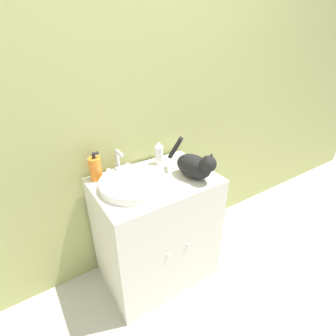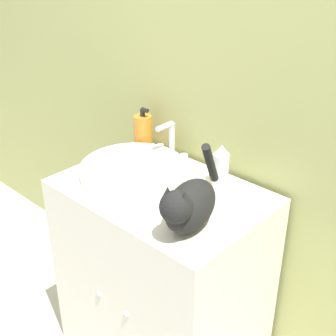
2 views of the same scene
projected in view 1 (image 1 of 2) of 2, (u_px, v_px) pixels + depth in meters
ground_plane at (177, 296)px, 1.80m from camera, size 8.00×8.00×0.00m
wall_back at (129, 97)px, 1.61m from camera, size 6.00×0.05×2.50m
vanity_cabinet at (156, 230)px, 1.80m from camera, size 0.75×0.53×0.81m
sink_basin at (133, 183)px, 1.52m from camera, size 0.40×0.40×0.05m
faucet at (118, 163)px, 1.65m from camera, size 0.16×0.10×0.16m
cat at (196, 165)px, 1.58m from camera, size 0.19×0.36×0.24m
soap_bottle at (96, 169)px, 1.57m from camera, size 0.07×0.07×0.18m
spray_bottle at (159, 153)px, 1.75m from camera, size 0.06×0.06×0.16m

